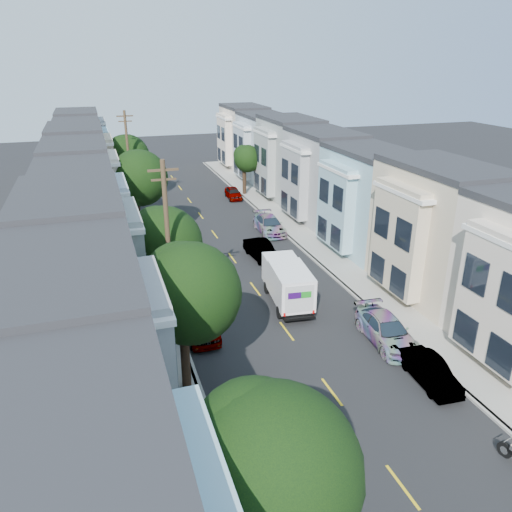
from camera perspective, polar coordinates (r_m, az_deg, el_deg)
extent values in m
plane|color=black|center=(29.74, 3.52, -8.60)|extent=(160.00, 160.00, 0.00)
cube|color=black|center=(42.68, -3.80, 1.20)|extent=(12.00, 70.00, 0.02)
cube|color=gray|center=(41.72, -11.88, 0.35)|extent=(0.30, 70.00, 0.15)
cube|color=gray|center=(44.42, 3.78, 2.14)|extent=(0.30, 70.00, 0.15)
cube|color=gray|center=(41.62, -13.65, 0.15)|extent=(2.60, 70.00, 0.15)
cube|color=gray|center=(44.89, 5.32, 2.30)|extent=(2.60, 70.00, 0.15)
cube|color=gold|center=(42.69, -3.80, 1.19)|extent=(0.12, 70.00, 0.01)
cube|color=#92BDCA|center=(41.62, -18.83, -0.55)|extent=(5.00, 70.00, 8.50)
cube|color=#92BDCA|center=(46.49, 9.64, 2.68)|extent=(5.00, 70.00, 8.50)
sphere|color=black|center=(13.86, 1.50, -23.54)|extent=(4.70, 4.70, 4.70)
cylinder|color=black|center=(24.32, -8.07, -11.56)|extent=(0.44, 0.44, 3.51)
sphere|color=black|center=(22.67, -7.78, -4.26)|extent=(4.70, 4.70, 4.70)
cylinder|color=black|center=(31.67, -10.79, -4.01)|extent=(0.44, 0.44, 2.88)
sphere|color=black|center=(30.49, -10.63, 1.28)|extent=(4.70, 4.70, 4.70)
cylinder|color=black|center=(43.84, -13.26, 3.98)|extent=(0.44, 0.44, 4.01)
sphere|color=black|center=(42.91, -13.28, 8.65)|extent=(4.69, 4.69, 4.69)
cylinder|color=black|center=(56.72, -14.57, 7.59)|extent=(0.44, 0.44, 3.40)
sphere|color=black|center=(56.04, -14.58, 10.93)|extent=(4.70, 4.70, 4.70)
cylinder|color=black|center=(58.23, -1.34, 8.49)|extent=(0.44, 0.44, 3.10)
sphere|color=black|center=(57.76, -1.07, 11.06)|extent=(3.10, 3.10, 3.10)
cylinder|color=#42301E|center=(27.86, -9.93, 0.36)|extent=(0.26, 0.26, 10.00)
cube|color=#42301E|center=(26.54, -10.58, 9.64)|extent=(1.60, 0.12, 0.12)
cylinder|color=#42301E|center=(52.83, -14.30, 10.27)|extent=(0.26, 0.26, 10.00)
cube|color=#42301E|center=(52.15, -14.78, 15.21)|extent=(1.60, 0.12, 0.12)
cube|color=white|center=(31.50, 4.17, -3.34)|extent=(2.15, 3.85, 2.11)
cube|color=white|center=(33.93, 2.39, -1.53)|extent=(2.15, 1.79, 1.94)
cube|color=black|center=(32.68, 3.58, -4.60)|extent=(1.98, 5.53, 0.22)
cube|color=#2D0A51|center=(29.68, 5.01, -4.48)|extent=(0.81, 0.04, 0.39)
cube|color=#198C1E|center=(29.95, 6.27, -4.28)|extent=(0.63, 0.04, 0.39)
cylinder|color=black|center=(30.87, 3.16, -6.50)|extent=(0.25, 0.81, 0.81)
cylinder|color=black|center=(31.55, 6.46, -5.95)|extent=(0.25, 0.81, 0.81)
cylinder|color=black|center=(33.89, 0.97, -3.74)|extent=(0.25, 0.81, 0.81)
cylinder|color=black|center=(34.51, 4.02, -3.31)|extent=(0.25, 0.81, 0.81)
imported|color=black|center=(39.59, 0.60, 0.65)|extent=(1.85, 4.38, 1.42)
imported|color=black|center=(21.32, -0.41, -20.61)|extent=(2.27, 4.65, 1.35)
imported|color=#969B9F|center=(29.16, -6.40, -7.67)|extent=(1.83, 4.65, 1.50)
imported|color=#3A0304|center=(37.63, -9.42, -0.88)|extent=(2.75, 5.12, 1.36)
imported|color=slate|center=(26.59, 19.26, -12.37)|extent=(1.60, 3.95, 1.29)
imported|color=silver|center=(29.25, 14.67, -8.23)|extent=(2.40, 5.07, 1.48)
imported|color=black|center=(45.58, 1.52, 3.59)|extent=(2.30, 5.07, 1.50)
imported|color=black|center=(56.85, -2.63, 7.19)|extent=(1.73, 4.02, 1.28)
cylinder|color=black|center=(23.88, 26.81, -19.06)|extent=(0.12, 0.66, 0.66)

